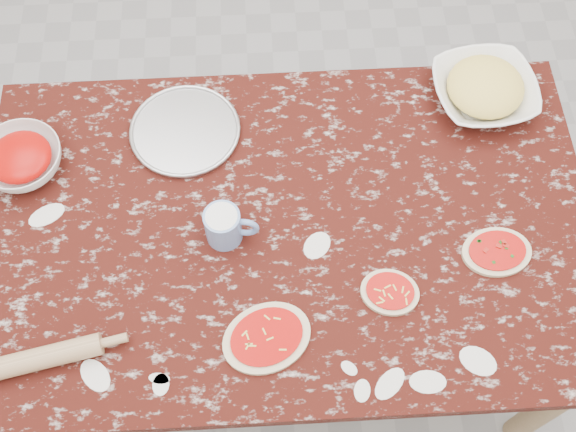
# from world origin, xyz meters

# --- Properties ---
(ground) EXTENTS (4.00, 4.00, 0.00)m
(ground) POSITION_xyz_m (0.00, 0.00, 0.00)
(ground) COLOR gray
(worktable) EXTENTS (1.60, 1.00, 0.75)m
(worktable) POSITION_xyz_m (0.00, 0.00, 0.67)
(worktable) COLOR black
(worktable) RESTS_ON ground
(pizza_tray) EXTENTS (0.38, 0.38, 0.01)m
(pizza_tray) POSITION_xyz_m (-0.27, 0.30, 0.76)
(pizza_tray) COLOR #B2B2B7
(pizza_tray) RESTS_ON worktable
(sauce_bowl) EXTENTS (0.29, 0.29, 0.07)m
(sauce_bowl) POSITION_xyz_m (-0.70, 0.22, 0.78)
(sauce_bowl) COLOR white
(sauce_bowl) RESTS_ON worktable
(cheese_bowl) EXTENTS (0.32, 0.32, 0.07)m
(cheese_bowl) POSITION_xyz_m (0.57, 0.37, 0.79)
(cheese_bowl) COLOR white
(cheese_bowl) RESTS_ON worktable
(flour_mug) EXTENTS (0.14, 0.09, 0.11)m
(flour_mug) POSITION_xyz_m (-0.16, -0.02, 0.81)
(flour_mug) COLOR #6C8CC8
(flour_mug) RESTS_ON worktable
(pizza_left) EXTENTS (0.27, 0.24, 0.02)m
(pizza_left) POSITION_xyz_m (-0.07, -0.30, 0.76)
(pizza_left) COLOR beige
(pizza_left) RESTS_ON worktable
(pizza_mid) EXTENTS (0.17, 0.15, 0.02)m
(pizza_mid) POSITION_xyz_m (0.24, -0.20, 0.76)
(pizza_mid) COLOR beige
(pizza_mid) RESTS_ON worktable
(pizza_right) EXTENTS (0.19, 0.15, 0.02)m
(pizza_right) POSITION_xyz_m (0.52, -0.11, 0.76)
(pizza_right) COLOR beige
(pizza_right) RESTS_ON worktable
(rolling_pin) EXTENTS (0.27, 0.11, 0.05)m
(rolling_pin) POSITION_xyz_m (-0.59, -0.33, 0.78)
(rolling_pin) COLOR tan
(rolling_pin) RESTS_ON worktable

